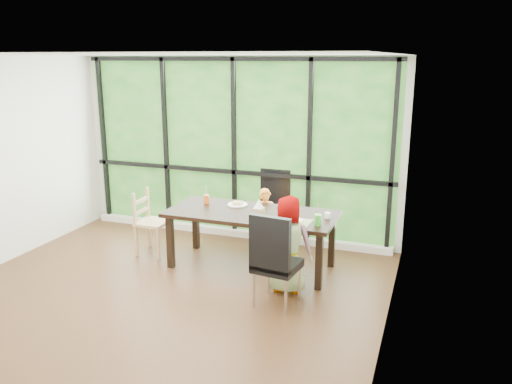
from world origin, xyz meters
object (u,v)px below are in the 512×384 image
(plate_far, at_px, (238,205))
(plate_near, at_px, (292,220))
(chair_interior_leather, at_px, (277,259))
(child_toddler, at_px, (265,221))
(dining_table, at_px, (251,240))
(tissue_box, at_px, (259,212))
(green_cup, at_px, (318,220))
(orange_cup, at_px, (206,199))
(chair_window_leather, at_px, (271,208))
(child_older, at_px, (288,244))
(white_mug, at_px, (327,215))
(chair_end_beech, at_px, (153,222))

(plate_far, height_order, plate_near, same)
(chair_interior_leather, height_order, child_toddler, chair_interior_leather)
(dining_table, bearing_deg, plate_far, 140.61)
(dining_table, xyz_separation_m, plate_near, (0.59, -0.19, 0.38))
(child_toddler, xyz_separation_m, tissue_box, (0.15, -0.70, 0.35))
(green_cup, bearing_deg, child_toddler, 138.80)
(green_cup, distance_m, tissue_box, 0.78)
(child_toddler, height_order, orange_cup, child_toddler)
(orange_cup, relative_size, tissue_box, 0.92)
(chair_window_leather, bearing_deg, dining_table, -87.36)
(plate_far, height_order, orange_cup, orange_cup)
(tissue_box, bearing_deg, chair_interior_leather, -57.77)
(dining_table, relative_size, orange_cup, 18.51)
(child_older, xyz_separation_m, orange_cup, (-1.35, 0.70, 0.23))
(plate_near, xyz_separation_m, white_mug, (0.39, 0.26, 0.03))
(chair_interior_leather, distance_m, plate_far, 1.47)
(child_older, relative_size, plate_far, 4.27)
(child_older, relative_size, plate_near, 4.31)
(plate_near, bearing_deg, plate_far, 154.33)
(orange_cup, xyz_separation_m, white_mug, (1.69, -0.11, -0.02))
(plate_far, bearing_deg, child_older, -39.48)
(tissue_box, bearing_deg, dining_table, 137.91)
(green_cup, height_order, tissue_box, green_cup)
(chair_interior_leather, xyz_separation_m, green_cup, (0.29, 0.66, 0.28))
(child_older, relative_size, orange_cup, 9.83)
(chair_interior_leather, distance_m, tissue_box, 0.95)
(dining_table, distance_m, orange_cup, 0.85)
(chair_interior_leather, relative_size, chair_end_beech, 1.20)
(child_toddler, distance_m, tissue_box, 0.80)
(dining_table, xyz_separation_m, chair_end_beech, (-1.46, -0.00, 0.08))
(chair_window_leather, xyz_separation_m, child_older, (0.68, -1.48, 0.04))
(white_mug, bearing_deg, child_toddler, 152.96)
(child_toddler, xyz_separation_m, plate_near, (0.59, -0.75, 0.30))
(tissue_box, bearing_deg, child_toddler, 102.02)
(chair_window_leather, bearing_deg, child_older, -64.90)
(chair_interior_leather, relative_size, tissue_box, 8.45)
(dining_table, bearing_deg, orange_cup, 166.21)
(chair_end_beech, xyz_separation_m, tissue_box, (1.61, -0.13, 0.35))
(chair_window_leather, relative_size, orange_cup, 9.21)
(dining_table, xyz_separation_m, tissue_box, (0.15, -0.13, 0.43))
(chair_window_leather, distance_m, child_toddler, 0.39)
(chair_window_leather, height_order, child_toddler, chair_window_leather)
(chair_interior_leather, distance_m, white_mug, 1.06)
(chair_end_beech, distance_m, plate_far, 1.24)
(chair_end_beech, bearing_deg, plate_near, -96.30)
(child_toddler, distance_m, green_cup, 1.28)
(green_cup, bearing_deg, plate_near, 170.63)
(child_toddler, xyz_separation_m, plate_far, (-0.28, -0.33, 0.30))
(plate_near, relative_size, white_mug, 3.63)
(plate_far, height_order, green_cup, green_cup)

